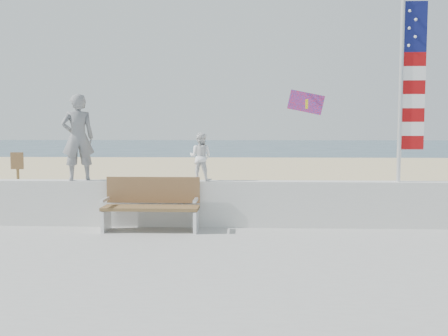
{
  "coord_description": "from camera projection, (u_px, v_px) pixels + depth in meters",
  "views": [
    {
      "loc": [
        0.57,
        -7.27,
        2.05
      ],
      "look_at": [
        0.2,
        1.8,
        1.35
      ],
      "focal_mm": 38.0,
      "sensor_mm": 36.0,
      "label": 1
    }
  ],
  "objects": [
    {
      "name": "sign",
      "position": [
        18.0,
        176.0,
        11.76
      ],
      "size": [
        0.32,
        0.07,
        1.46
      ],
      "color": "olive",
      "rests_on": "sand"
    },
    {
      "name": "seawall",
      "position": [
        214.0,
        203.0,
        9.37
      ],
      "size": [
        30.0,
        0.35,
        0.9
      ],
      "primitive_type": "cube",
      "color": "silver",
      "rests_on": "boardwalk"
    },
    {
      "name": "sand",
      "position": [
        227.0,
        190.0,
        16.39
      ],
      "size": [
        90.0,
        40.0,
        0.08
      ],
      "primitive_type": "cube",
      "color": "#D2BD8C",
      "rests_on": "ground"
    },
    {
      "name": "ground",
      "position": [
        207.0,
        262.0,
        7.42
      ],
      "size": [
        220.0,
        220.0,
        0.0
      ],
      "primitive_type": "plane",
      "color": "#2A4454",
      "rests_on": "ground"
    },
    {
      "name": "flag",
      "position": [
        408.0,
        82.0,
        9.04
      ],
      "size": [
        0.5,
        0.08,
        3.5
      ],
      "color": "silver",
      "rests_on": "seawall"
    },
    {
      "name": "adult",
      "position": [
        78.0,
        137.0,
        9.38
      ],
      "size": [
        0.74,
        0.63,
        1.71
      ],
      "primitive_type": "imported",
      "rotation": [
        0.0,
        0.0,
        3.57
      ],
      "color": "gray",
      "rests_on": "seawall"
    },
    {
      "name": "child",
      "position": [
        201.0,
        157.0,
        9.31
      ],
      "size": [
        0.54,
        0.47,
        0.94
      ],
      "primitive_type": "imported",
      "rotation": [
        0.0,
        0.0,
        2.88
      ],
      "color": "white",
      "rests_on": "seawall"
    },
    {
      "name": "parafoil_kite",
      "position": [
        307.0,
        103.0,
        12.74
      ],
      "size": [
        1.02,
        0.36,
        0.69
      ],
      "color": "red",
      "rests_on": "ground"
    },
    {
      "name": "bench",
      "position": [
        152.0,
        204.0,
        8.96
      ],
      "size": [
        1.8,
        0.57,
        1.0
      ],
      "color": "brown",
      "rests_on": "boardwalk"
    }
  ]
}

